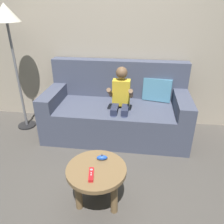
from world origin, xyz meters
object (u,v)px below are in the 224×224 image
(couch, at_px, (117,111))
(floor_lamp, at_px, (7,23))
(game_remote_red_near_edge, at_px, (91,175))
(coffee_table, at_px, (97,176))
(person_seated_on_couch, at_px, (120,101))
(nunchuk_blue, at_px, (102,158))

(couch, xyz_separation_m, floor_lamp, (-1.28, -0.02, 1.04))
(floor_lamp, bearing_deg, game_remote_red_near_edge, -46.45)
(game_remote_red_near_edge, bearing_deg, coffee_table, 77.84)
(person_seated_on_couch, height_order, floor_lamp, floor_lamp)
(game_remote_red_near_edge, distance_m, floor_lamp, 2.02)
(couch, xyz_separation_m, nunchuk_blue, (0.00, -1.11, 0.11))
(person_seated_on_couch, bearing_deg, game_remote_red_near_edge, -95.30)
(couch, height_order, game_remote_red_near_edge, couch)
(coffee_table, xyz_separation_m, game_remote_red_near_edge, (-0.02, -0.10, 0.10))
(couch, xyz_separation_m, person_seated_on_couch, (0.06, -0.18, 0.22))
(person_seated_on_couch, xyz_separation_m, game_remote_red_near_edge, (-0.11, -1.13, -0.11))
(game_remote_red_near_edge, bearing_deg, nunchuk_blue, 76.58)
(couch, bearing_deg, person_seated_on_couch, -72.08)
(game_remote_red_near_edge, height_order, nunchuk_blue, nunchuk_blue)
(game_remote_red_near_edge, height_order, floor_lamp, floor_lamp)
(coffee_table, xyz_separation_m, floor_lamp, (-1.25, 1.20, 1.03))
(nunchuk_blue, height_order, floor_lamp, floor_lamp)
(game_remote_red_near_edge, bearing_deg, couch, 87.99)
(game_remote_red_near_edge, relative_size, nunchuk_blue, 1.49)
(nunchuk_blue, distance_m, floor_lamp, 1.92)
(floor_lamp, bearing_deg, coffee_table, -43.79)
(nunchuk_blue, bearing_deg, game_remote_red_near_edge, -103.42)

